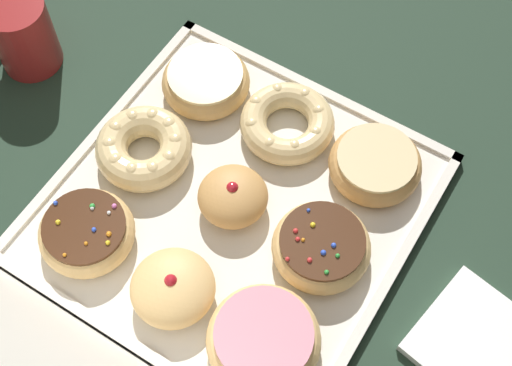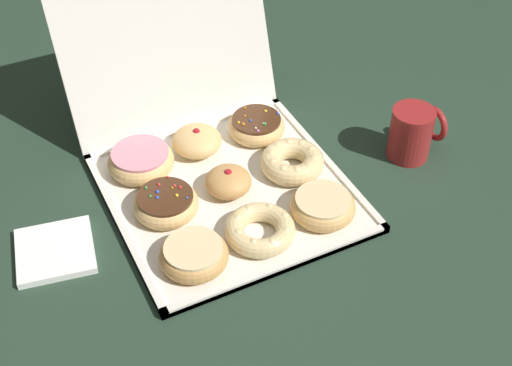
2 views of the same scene
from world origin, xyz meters
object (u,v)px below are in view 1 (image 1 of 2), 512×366
Objects in this scene: jelly_filled_donut_4 at (237,197)px; cruller_donut_5 at (144,147)px; coffee_mug at (20,32)px; jelly_filled_donut_7 at (173,288)px; donut_box at (234,207)px; cruller_donut_1 at (285,122)px; pink_frosted_donut_6 at (264,339)px; glazed_ring_donut_2 at (206,81)px; napkin_stack at (479,340)px; sprinkle_donut_8 at (87,232)px; glazed_ring_donut_0 at (375,164)px; sprinkle_donut_3 at (320,249)px.

cruller_donut_5 is (0.13, 0.00, -0.00)m from jelly_filled_donut_4.
jelly_filled_donut_7 is at bearing 153.85° from coffee_mug.
donut_box is at bearing 23.52° from jelly_filled_donut_4.
cruller_donut_1 is 0.27m from pink_frosted_donut_6.
glazed_ring_donut_2 reaches higher than napkin_stack.
napkin_stack is at bearing -179.51° from cruller_donut_5.
coffee_mug is at bearing -35.93° from sprinkle_donut_8.
glazed_ring_donut_0 is 1.10× the size of coffee_mug.
pink_frosted_donut_6 is (0.00, 0.25, 0.00)m from glazed_ring_donut_0.
napkin_stack is (-0.31, -0.00, -0.03)m from jelly_filled_donut_4.
jelly_filled_donut_7 is (-0.00, 0.13, 0.00)m from jelly_filled_donut_4.
cruller_donut_1 is at bearing -135.36° from cruller_donut_5.
donut_box is 0.17m from sprinkle_donut_8.
sprinkle_donut_3 is at bearing -131.93° from jelly_filled_donut_7.
sprinkle_donut_8 is 1.08× the size of coffee_mug.
donut_box is 3.29× the size of napkin_stack.
donut_box is 3.65× the size of glazed_ring_donut_0.
donut_box is 0.12m from sprinkle_donut_3.
cruller_donut_1 is 1.00× the size of cruller_donut_5.
cruller_donut_5 is 0.23m from coffee_mug.
glazed_ring_donut_2 reaches higher than donut_box.
sprinkle_donut_3 is (-0.23, 0.13, 0.00)m from glazed_ring_donut_2.
cruller_donut_1 is 0.17m from sprinkle_donut_3.
sprinkle_donut_8 is at bearing 90.67° from glazed_ring_donut_2.
cruller_donut_5 is at bearing 44.64° from cruller_donut_1.
cruller_donut_5 is 0.96× the size of pink_frosted_donut_6.
jelly_filled_donut_7 is 0.40m from coffee_mug.
sprinkle_donut_3 is 0.11m from jelly_filled_donut_4.
pink_frosted_donut_6 reaches higher than glazed_ring_donut_2.
glazed_ring_donut_2 is 0.28m from jelly_filled_donut_7.
sprinkle_donut_8 is at bearing 27.18° from sprinkle_donut_3.
glazed_ring_donut_0 is (-0.12, -0.13, 0.02)m from donut_box.
donut_box is 0.17m from glazed_ring_donut_0.
cruller_donut_5 and pink_frosted_donut_6 have the same top height.
jelly_filled_donut_4 reaches higher than napkin_stack.
donut_box is at bearing -87.62° from jelly_filled_donut_7.
glazed_ring_donut_0 is at bearing -152.80° from cruller_donut_5.
jelly_filled_donut_7 reaches higher than cruller_donut_1.
coffee_mug is at bearing 9.50° from glazed_ring_donut_0.
sprinkle_donut_3 is 1.36× the size of jelly_filled_donut_4.
glazed_ring_donut_2 is 0.44m from napkin_stack.
glazed_ring_donut_0 is 0.28m from jelly_filled_donut_7.
cruller_donut_5 is (0.24, -0.00, 0.00)m from sprinkle_donut_3.
coffee_mug is (0.36, -0.05, 0.02)m from jelly_filled_donut_4.
sprinkle_donut_3 is at bearing -89.78° from pink_frosted_donut_6.
glazed_ring_donut_2 is at bearing -44.35° from jelly_filled_donut_4.
coffee_mug is (0.47, 0.08, 0.02)m from glazed_ring_donut_0.
jelly_filled_donut_4 is 0.13m from cruller_donut_5.
glazed_ring_donut_0 reaches higher than napkin_stack.
jelly_filled_donut_4 is 0.88× the size of jelly_filled_donut_7.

